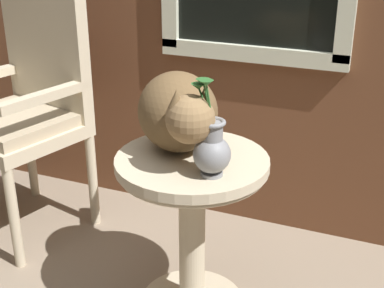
% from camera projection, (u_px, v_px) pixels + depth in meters
% --- Properties ---
extents(wicker_side_table, '(0.52, 0.52, 0.63)m').
position_uv_depth(wicker_side_table, '(192.00, 208.00, 1.90)').
color(wicker_side_table, beige).
rests_on(wicker_side_table, ground_plane).
extents(wicker_chair, '(0.62, 0.59, 1.11)m').
position_uv_depth(wicker_chair, '(28.00, 100.00, 2.42)').
color(wicker_chair, beige).
rests_on(wicker_chair, ground_plane).
extents(cat, '(0.44, 0.56, 0.28)m').
position_uv_depth(cat, '(179.00, 112.00, 1.82)').
color(cat, brown).
rests_on(cat, wicker_side_table).
extents(pewter_vase_with_ivy, '(0.13, 0.12, 0.31)m').
position_uv_depth(pewter_vase_with_ivy, '(212.00, 147.00, 1.67)').
color(pewter_vase_with_ivy, gray).
rests_on(pewter_vase_with_ivy, wicker_side_table).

